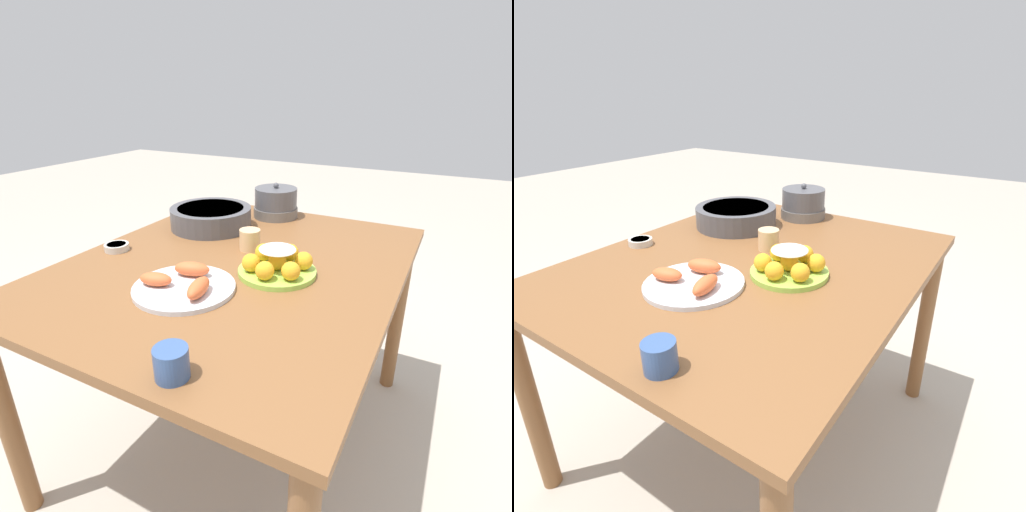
% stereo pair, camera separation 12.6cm
% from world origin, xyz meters
% --- Properties ---
extents(ground_plane, '(12.00, 12.00, 0.00)m').
position_xyz_m(ground_plane, '(0.00, 0.00, 0.00)').
color(ground_plane, '#B2A899').
extents(dining_table, '(1.26, 1.04, 0.76)m').
position_xyz_m(dining_table, '(0.00, 0.00, 0.67)').
color(dining_table, brown).
rests_on(dining_table, ground_plane).
extents(cake_plate, '(0.24, 0.24, 0.09)m').
position_xyz_m(cake_plate, '(-0.03, -0.16, 0.80)').
color(cake_plate, '#99CC4C').
rests_on(cake_plate, dining_table).
extents(serving_bowl, '(0.33, 0.33, 0.08)m').
position_xyz_m(serving_bowl, '(0.26, 0.27, 0.81)').
color(serving_bowl, '#4C4C51').
rests_on(serving_bowl, dining_table).
extents(sauce_bowl, '(0.09, 0.09, 0.02)m').
position_xyz_m(sauce_bowl, '(-0.11, 0.43, 0.78)').
color(sauce_bowl, beige).
rests_on(sauce_bowl, dining_table).
extents(seafood_platter, '(0.29, 0.29, 0.06)m').
position_xyz_m(seafood_platter, '(-0.24, 0.03, 0.78)').
color(seafood_platter, silver).
rests_on(seafood_platter, dining_table).
extents(cup_near, '(0.07, 0.07, 0.07)m').
position_xyz_m(cup_near, '(-0.56, -0.17, 0.80)').
color(cup_near, '#38568E').
rests_on(cup_near, dining_table).
extents(cup_far, '(0.07, 0.07, 0.07)m').
position_xyz_m(cup_far, '(0.11, 0.01, 0.80)').
color(cup_far, '#DBB27F').
rests_on(cup_far, dining_table).
extents(warming_pot, '(0.20, 0.20, 0.15)m').
position_xyz_m(warming_pot, '(0.51, 0.09, 0.83)').
color(warming_pot, '#66605B').
rests_on(warming_pot, dining_table).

